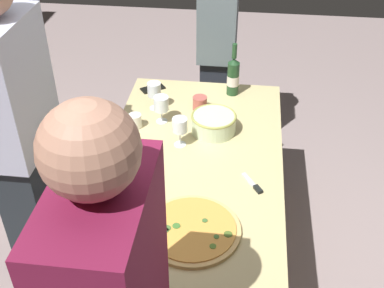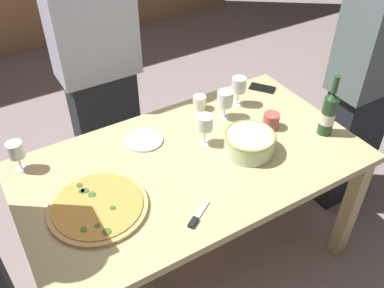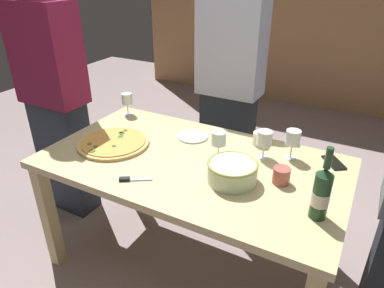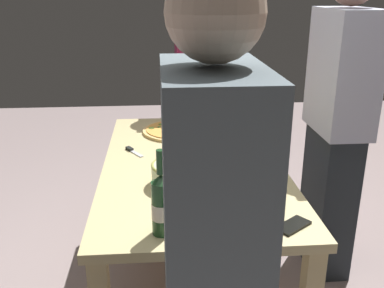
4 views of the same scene
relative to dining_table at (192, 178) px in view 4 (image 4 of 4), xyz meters
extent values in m
plane|color=gray|center=(0.00, 0.00, -0.66)|extent=(8.00, 8.00, 0.00)
cube|color=#CCBA80|center=(0.00, 0.00, 0.07)|extent=(1.60, 0.90, 0.04)
cube|color=tan|center=(-0.74, -0.40, -0.30)|extent=(0.07, 0.07, 0.71)
cube|color=tan|center=(-0.74, 0.40, -0.30)|extent=(0.07, 0.07, 0.71)
cylinder|color=#E3B86E|center=(-0.49, -0.06, 0.10)|extent=(0.41, 0.41, 0.02)
cylinder|color=gold|center=(-0.49, -0.06, 0.11)|extent=(0.37, 0.37, 0.01)
cylinder|color=#3D742D|center=(-0.49, 0.01, 0.12)|extent=(0.03, 0.03, 0.00)
cylinder|color=#45662A|center=(-0.51, 0.08, 0.12)|extent=(0.03, 0.03, 0.00)
cylinder|color=#407039|center=(-0.52, 0.05, 0.12)|extent=(0.03, 0.03, 0.00)
cylinder|color=#507528|center=(-0.58, -0.15, 0.12)|extent=(0.03, 0.03, 0.00)
cylinder|color=#456D31|center=(-0.50, 0.04, 0.12)|extent=(0.03, 0.03, 0.00)
cylinder|color=#4A6524|center=(-0.51, -0.21, 0.12)|extent=(0.04, 0.04, 0.00)
cylinder|color=#467632|center=(-0.53, -0.16, 0.12)|extent=(0.02, 0.02, 0.00)
cylinder|color=#406A30|center=(-0.44, -0.11, 0.12)|extent=(0.02, 0.02, 0.00)
cylinder|color=beige|center=(0.26, -0.08, 0.14)|extent=(0.24, 0.24, 0.10)
torus|color=#A2A64F|center=(0.26, -0.08, 0.19)|extent=(0.24, 0.24, 0.01)
cylinder|color=#204424|center=(0.68, -0.16, 0.20)|extent=(0.07, 0.07, 0.20)
cone|color=#204424|center=(0.68, -0.16, 0.31)|extent=(0.07, 0.07, 0.03)
cylinder|color=#204424|center=(0.68, -0.16, 0.37)|extent=(0.03, 0.03, 0.09)
cylinder|color=silver|center=(0.68, -0.16, 0.18)|extent=(0.07, 0.07, 0.06)
cylinder|color=white|center=(0.46, 0.27, 0.09)|extent=(0.06, 0.06, 0.00)
cylinder|color=white|center=(0.46, 0.27, 0.14)|extent=(0.01, 0.01, 0.08)
cylinder|color=white|center=(0.46, 0.27, 0.22)|extent=(0.08, 0.08, 0.08)
cylinder|color=white|center=(0.12, 0.08, 0.09)|extent=(0.06, 0.06, 0.00)
cylinder|color=white|center=(0.12, 0.08, 0.14)|extent=(0.01, 0.01, 0.08)
cylinder|color=white|center=(0.12, 0.08, 0.22)|extent=(0.08, 0.08, 0.07)
cylinder|color=maroon|center=(0.12, 0.08, 0.20)|extent=(0.07, 0.07, 0.04)
cylinder|color=white|center=(-0.70, 0.35, 0.09)|extent=(0.06, 0.06, 0.00)
cylinder|color=white|center=(-0.70, 0.35, 0.13)|extent=(0.01, 0.01, 0.07)
cylinder|color=white|center=(-0.70, 0.35, 0.21)|extent=(0.07, 0.07, 0.07)
cylinder|color=maroon|center=(-0.70, 0.35, 0.18)|extent=(0.06, 0.06, 0.03)
cylinder|color=white|center=(0.32, 0.21, 0.09)|extent=(0.06, 0.06, 0.00)
cylinder|color=white|center=(0.32, 0.21, 0.13)|extent=(0.01, 0.01, 0.07)
cylinder|color=white|center=(0.32, 0.21, 0.21)|extent=(0.08, 0.08, 0.08)
cylinder|color=#B2574C|center=(0.48, 0.01, 0.13)|extent=(0.08, 0.08, 0.08)
cylinder|color=white|center=(0.25, 0.34, 0.13)|extent=(0.07, 0.07, 0.08)
cylinder|color=white|center=(-0.13, 0.24, 0.10)|extent=(0.19, 0.19, 0.01)
cube|color=black|center=(0.67, 0.33, 0.10)|extent=(0.14, 0.16, 0.01)
cube|color=silver|center=(-0.13, -0.29, 0.10)|extent=(0.11, 0.08, 0.01)
cube|color=black|center=(-0.19, -0.33, 0.10)|extent=(0.06, 0.05, 0.02)
cube|color=#23292F|center=(-0.13, 0.80, -0.23)|extent=(0.38, 0.20, 0.86)
cube|color=silver|center=(-0.13, 0.80, 0.52)|extent=(0.44, 0.24, 0.64)
cube|color=#282F3B|center=(-1.10, 0.09, -0.23)|extent=(0.38, 0.20, 0.86)
cube|color=maroon|center=(-1.10, 0.09, 0.52)|extent=(0.44, 0.24, 0.64)
cube|color=slate|center=(1.10, -0.04, 0.47)|extent=(0.42, 0.24, 0.61)
sphere|color=beige|center=(1.10, -0.04, 0.89)|extent=(0.22, 0.22, 0.22)
camera|label=1|loc=(-1.91, -0.23, 1.60)|focal=45.80mm
camera|label=2|loc=(-0.76, -1.27, 1.40)|focal=39.54mm
camera|label=3|loc=(0.77, -1.42, 1.03)|focal=32.71mm
camera|label=4|loc=(2.07, -0.16, 0.94)|focal=40.66mm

